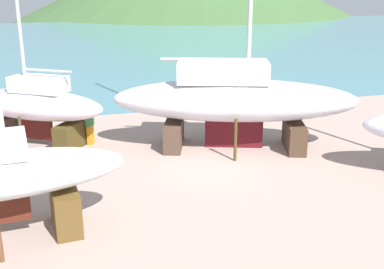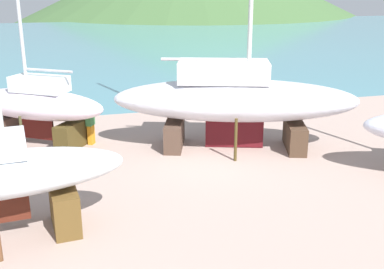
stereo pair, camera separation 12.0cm
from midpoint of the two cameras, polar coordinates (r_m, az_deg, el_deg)
name	(u,v)px [view 1 (the left image)]	position (r m, az deg, el deg)	size (l,w,h in m)	color
ground_plane	(243,191)	(16.03, 5.96, -6.80)	(44.19, 44.19, 0.00)	tan
sea_water	(104,42)	(58.45, -10.62, 10.84)	(131.81, 66.54, 0.01)	teal
headland_hill	(189,13)	(117.77, -0.38, 14.41)	(148.82, 148.82, 34.34)	#436637
sailboat_mid_port	(234,98)	(19.57, 4.85, 4.33)	(10.45, 5.93, 16.75)	#483424
sailboat_large_starboard	(35,105)	(20.99, -18.49, 3.33)	(6.34, 5.14, 10.12)	#49352B
worker	(90,125)	(20.71, -12.32, 1.17)	(0.43, 0.50, 1.70)	orange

